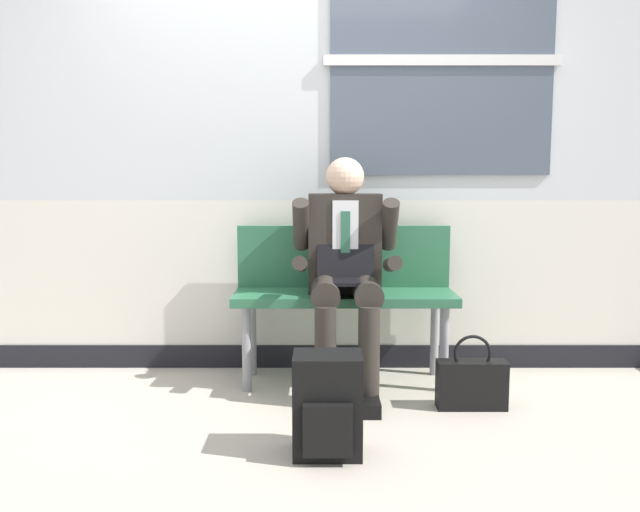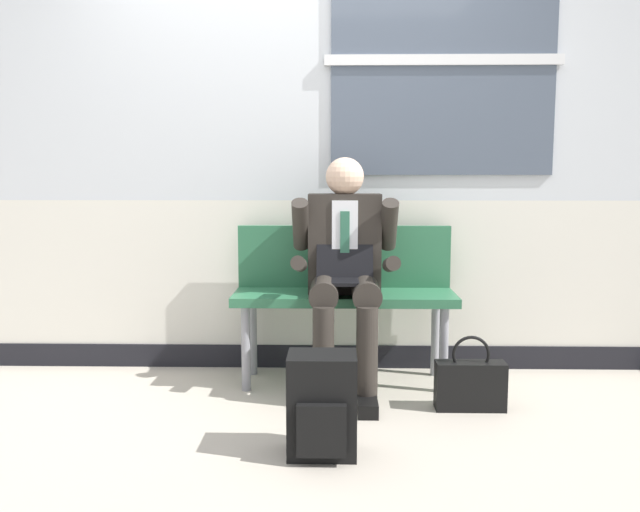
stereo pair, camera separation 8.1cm
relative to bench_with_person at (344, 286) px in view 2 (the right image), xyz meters
The scene contains 6 objects.
ground_plane 0.75m from the bench_with_person, 121.02° to the right, with size 18.00×18.00×0.00m, color #B2A899.
station_wall 1.04m from the bench_with_person, 131.25° to the left, with size 5.10×0.16×3.04m.
bench_with_person is the anchor object (origin of this frame).
person_seated 0.24m from the bench_with_person, 90.00° to the right, with size 0.57×0.70×1.27m.
backpack 1.10m from the bench_with_person, 95.80° to the right, with size 0.29×0.26×0.43m.
handbag 0.90m from the bench_with_person, 37.79° to the right, with size 0.35×0.12×0.38m.
Camera 2 is at (0.21, -3.30, 1.18)m, focal length 37.34 mm.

